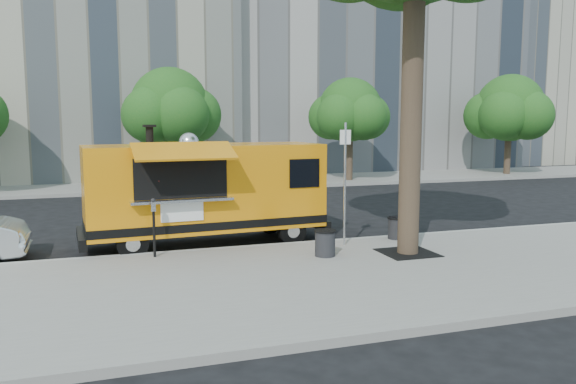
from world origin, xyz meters
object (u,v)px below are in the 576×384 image
at_px(far_tree_b, 170,107).
at_px(far_tree_c, 350,110).
at_px(parking_meter, 154,221).
at_px(trash_bin_right, 325,242).
at_px(food_truck, 205,190).
at_px(far_tree_d, 510,108).
at_px(sign_post, 345,176).
at_px(trash_bin_left, 396,227).

height_order(far_tree_b, far_tree_c, far_tree_b).
xyz_separation_m(far_tree_b, parking_meter, (-2.00, -14.05, -2.85)).
bearing_deg(far_tree_b, trash_bin_right, -83.70).
xyz_separation_m(far_tree_b, food_truck, (-0.59, -12.53, -2.39)).
height_order(far_tree_c, parking_meter, far_tree_c).
xyz_separation_m(far_tree_c, parking_meter, (-11.00, -13.75, -2.74)).
xyz_separation_m(far_tree_d, sign_post, (-16.45, -14.15, -2.04)).
bearing_deg(food_truck, sign_post, -32.76).
bearing_deg(far_tree_c, far_tree_b, 178.09).
xyz_separation_m(far_tree_c, sign_post, (-6.45, -13.95, -1.87)).
relative_size(far_tree_b, sign_post, 1.83).
bearing_deg(sign_post, food_truck, 151.26).
bearing_deg(trash_bin_left, trash_bin_right, -154.65).
distance_m(far_tree_b, trash_bin_left, 14.98).
relative_size(far_tree_b, far_tree_c, 1.06).
height_order(far_tree_d, trash_bin_left, far_tree_d).
relative_size(food_truck, trash_bin_right, 10.65).
bearing_deg(far_tree_b, sign_post, -79.85).
distance_m(parking_meter, food_truck, 2.13).
relative_size(food_truck, trash_bin_left, 11.23).
xyz_separation_m(parking_meter, trash_bin_left, (6.13, 0.05, -0.53)).
bearing_deg(trash_bin_right, far_tree_c, 63.77).
xyz_separation_m(far_tree_d, food_truck, (-19.59, -12.43, -2.45)).
distance_m(far_tree_b, trash_bin_right, 15.62).
bearing_deg(far_tree_c, far_tree_d, 1.15).
height_order(far_tree_b, parking_meter, far_tree_b).
bearing_deg(food_truck, trash_bin_left, -21.31).
relative_size(far_tree_d, trash_bin_right, 9.43).
height_order(trash_bin_left, trash_bin_right, trash_bin_right).
xyz_separation_m(far_tree_d, trash_bin_left, (-14.87, -13.90, -3.44)).
relative_size(sign_post, trash_bin_left, 5.28).
relative_size(far_tree_d, parking_meter, 4.23).
height_order(parking_meter, trash_bin_left, parking_meter).
height_order(sign_post, parking_meter, sign_post).
distance_m(far_tree_b, far_tree_d, 19.00).
bearing_deg(sign_post, far_tree_d, 40.70).
bearing_deg(trash_bin_right, parking_meter, 163.11).
bearing_deg(far_tree_d, far_tree_c, -178.85).
relative_size(far_tree_d, sign_post, 1.88).
bearing_deg(food_truck, far_tree_b, 83.31).
xyz_separation_m(far_tree_b, trash_bin_right, (1.67, -15.17, -3.36)).
distance_m(far_tree_d, parking_meter, 25.38).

